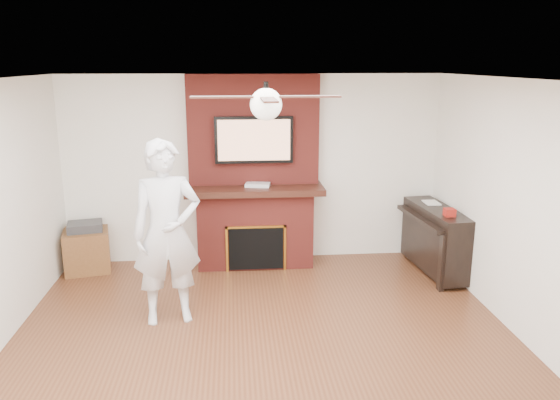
{
  "coord_description": "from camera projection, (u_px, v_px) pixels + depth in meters",
  "views": [
    {
      "loc": [
        -0.28,
        -4.43,
        2.66
      ],
      "look_at": [
        0.19,
        0.9,
        1.29
      ],
      "focal_mm": 35.0,
      "sensor_mm": 36.0,
      "label": 1
    }
  ],
  "objects": [
    {
      "name": "room_shell",
      "position": [
        267.0,
        231.0,
        4.65
      ],
      "size": [
        5.36,
        5.86,
        2.86
      ],
      "color": "#4E2917",
      "rests_on": "ground"
    },
    {
      "name": "fireplace",
      "position": [
        254.0,
        191.0,
        7.17
      ],
      "size": [
        1.78,
        0.64,
        2.5
      ],
      "color": "maroon",
      "rests_on": "ground"
    },
    {
      "name": "tv",
      "position": [
        254.0,
        140.0,
        6.96
      ],
      "size": [
        1.0,
        0.08,
        0.6
      ],
      "color": "black",
      "rests_on": "fireplace"
    },
    {
      "name": "ceiling_fan",
      "position": [
        266.0,
        103.0,
        4.38
      ],
      "size": [
        1.21,
        1.21,
        0.31
      ],
      "color": "black",
      "rests_on": "room_shell"
    },
    {
      "name": "person",
      "position": [
        167.0,
        233.0,
        5.55
      ],
      "size": [
        0.78,
        0.6,
        1.92
      ],
      "primitive_type": "imported",
      "rotation": [
        0.0,
        0.0,
        0.2
      ],
      "color": "silver",
      "rests_on": "ground"
    },
    {
      "name": "side_table",
      "position": [
        87.0,
        248.0,
        7.09
      ],
      "size": [
        0.66,
        0.66,
        0.64
      ],
      "rotation": [
        0.0,
        0.0,
        0.22
      ],
      "color": "brown",
      "rests_on": "ground"
    },
    {
      "name": "piano",
      "position": [
        436.0,
        238.0,
        6.97
      ],
      "size": [
        0.59,
        1.34,
        0.95
      ],
      "rotation": [
        0.0,
        0.0,
        0.09
      ],
      "color": "black",
      "rests_on": "ground"
    },
    {
      "name": "cable_box",
      "position": [
        258.0,
        185.0,
        7.06
      ],
      "size": [
        0.34,
        0.23,
        0.04
      ],
      "primitive_type": "cube",
      "rotation": [
        0.0,
        0.0,
        -0.19
      ],
      "color": "silver",
      "rests_on": "fireplace"
    },
    {
      "name": "candle_orange",
      "position": [
        251.0,
        264.0,
        7.21
      ],
      "size": [
        0.08,
        0.08,
        0.11
      ],
      "primitive_type": "cylinder",
      "color": "gold",
      "rests_on": "ground"
    },
    {
      "name": "candle_green",
      "position": [
        253.0,
        266.0,
        7.16
      ],
      "size": [
        0.07,
        0.07,
        0.1
      ],
      "primitive_type": "cylinder",
      "color": "#4C702D",
      "rests_on": "ground"
    },
    {
      "name": "candle_cream",
      "position": [
        267.0,
        264.0,
        7.21
      ],
      "size": [
        0.08,
        0.08,
        0.11
      ],
      "primitive_type": "cylinder",
      "color": "beige",
      "rests_on": "ground"
    },
    {
      "name": "candle_blue",
      "position": [
        275.0,
        264.0,
        7.24
      ],
      "size": [
        0.06,
        0.06,
        0.09
      ],
      "primitive_type": "cylinder",
      "color": "#2B5A82",
      "rests_on": "ground"
    }
  ]
}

